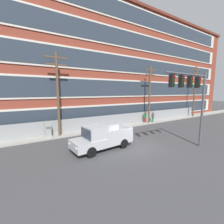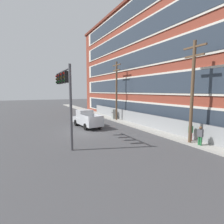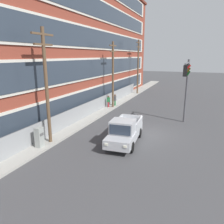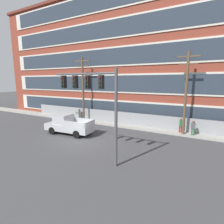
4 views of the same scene
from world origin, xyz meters
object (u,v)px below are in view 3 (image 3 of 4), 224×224
object	(u,v)px
traffic_signal_mast	(187,78)
utility_pole_far_east	(138,65)
utility_pole_midblock	(113,73)
pickup_truck_silver	(125,132)
pedestrian_by_fence	(108,101)
pedestrian_near_cabinet	(115,100)
electrical_cabinet	(39,138)
utility_pole_near_corner	(46,83)

from	to	relation	value
traffic_signal_mast	utility_pole_far_east	world-z (taller)	utility_pole_far_east
traffic_signal_mast	utility_pole_midblock	world-z (taller)	utility_pole_midblock
pickup_truck_silver	pedestrian_by_fence	bearing A→B (deg)	28.70
utility_pole_far_east	pedestrian_near_cabinet	xyz separation A→B (m)	(-10.66, 0.20, -4.20)
traffic_signal_mast	utility_pole_far_east	distance (m)	18.70
traffic_signal_mast	utility_pole_midblock	bearing A→B (deg)	62.77
pickup_truck_silver	utility_pole_midblock	world-z (taller)	utility_pole_midblock
pickup_truck_silver	traffic_signal_mast	bearing A→B (deg)	-32.61
pickup_truck_silver	utility_pole_midblock	xyz separation A→B (m)	(10.92, 5.30, 3.66)
traffic_signal_mast	electrical_cabinet	world-z (taller)	traffic_signal_mast
traffic_signal_mast	utility_pole_midblock	distance (m)	10.40
pedestrian_near_cabinet	pickup_truck_silver	bearing A→B (deg)	-155.70
utility_pole_far_east	pedestrian_by_fence	world-z (taller)	utility_pole_far_east
electrical_cabinet	pedestrian_near_cabinet	bearing A→B (deg)	-0.82
electrical_cabinet	utility_pole_near_corner	bearing A→B (deg)	-5.24
utility_pole_midblock	pedestrian_by_fence	distance (m)	3.70
utility_pole_midblock	pedestrian_by_fence	xyz separation A→B (m)	(-0.34, 0.49, -3.66)
electrical_cabinet	utility_pole_far_east	bearing A→B (deg)	-0.92
utility_pole_midblock	pedestrian_near_cabinet	size ratio (longest dim) A/B	5.01
traffic_signal_mast	electrical_cabinet	size ratio (longest dim) A/B	3.85
utility_pole_near_corner	pedestrian_by_fence	bearing A→B (deg)	1.52
utility_pole_near_corner	electrical_cabinet	bearing A→B (deg)	174.76
utility_pole_midblock	traffic_signal_mast	bearing A→B (deg)	-117.23
pickup_truck_silver	electrical_cabinet	size ratio (longest dim) A/B	3.26
pickup_truck_silver	pedestrian_near_cabinet	xyz separation A→B (m)	(11.84, 5.34, 0.00)
pedestrian_by_fence	utility_pole_far_east	bearing A→B (deg)	-3.11
electrical_cabinet	pedestrian_near_cabinet	distance (m)	15.11
pickup_truck_silver	pedestrian_by_fence	world-z (taller)	pickup_truck_silver
pedestrian_near_cabinet	pedestrian_by_fence	world-z (taller)	same
utility_pole_midblock	pedestrian_near_cabinet	xyz separation A→B (m)	(0.91, 0.04, -3.66)
pickup_truck_silver	pedestrian_near_cabinet	size ratio (longest dim) A/B	3.21
utility_pole_near_corner	pedestrian_by_fence	world-z (taller)	utility_pole_near_corner
pedestrian_near_cabinet	utility_pole_far_east	bearing A→B (deg)	-1.06
traffic_signal_mast	utility_pole_near_corner	bearing A→B (deg)	131.50
traffic_signal_mast	utility_pole_near_corner	world-z (taller)	utility_pole_near_corner
utility_pole_far_east	pedestrian_by_fence	distance (m)	12.65
utility_pole_midblock	pickup_truck_silver	bearing A→B (deg)	-154.11
utility_pole_far_east	pedestrian_by_fence	xyz separation A→B (m)	(-11.91, 0.65, -4.20)
traffic_signal_mast	electrical_cabinet	distance (m)	13.96
electrical_cabinet	pedestrian_by_fence	xyz separation A→B (m)	(13.86, 0.23, 0.14)
utility_pole_near_corner	traffic_signal_mast	bearing A→B (deg)	-48.50
pedestrian_by_fence	traffic_signal_mast	bearing A→B (deg)	-114.42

